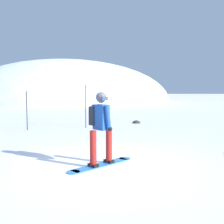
{
  "coord_description": "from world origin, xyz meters",
  "views": [
    {
      "loc": [
        0.6,
        -5.81,
        1.73
      ],
      "look_at": [
        -0.02,
        2.9,
        1.0
      ],
      "focal_mm": 40.32,
      "sensor_mm": 36.0,
      "label": 1
    }
  ],
  "objects_px": {
    "snowboarder_main": "(100,126)",
    "rock_mid": "(136,123)",
    "piste_marker_far": "(86,103)",
    "piste_marker_near": "(27,107)"
  },
  "relations": [
    {
      "from": "snowboarder_main",
      "to": "rock_mid",
      "type": "distance_m",
      "value": 7.88
    },
    {
      "from": "piste_marker_far",
      "to": "snowboarder_main",
      "type": "bearing_deg",
      "value": -76.78
    },
    {
      "from": "snowboarder_main",
      "to": "piste_marker_near",
      "type": "bearing_deg",
      "value": 127.53
    },
    {
      "from": "rock_mid",
      "to": "piste_marker_near",
      "type": "bearing_deg",
      "value": -150.84
    },
    {
      "from": "snowboarder_main",
      "to": "piste_marker_near",
      "type": "distance_m",
      "value": 6.34
    },
    {
      "from": "piste_marker_near",
      "to": "piste_marker_far",
      "type": "distance_m",
      "value": 2.63
    },
    {
      "from": "piste_marker_near",
      "to": "snowboarder_main",
      "type": "bearing_deg",
      "value": -52.47
    },
    {
      "from": "piste_marker_near",
      "to": "piste_marker_far",
      "type": "bearing_deg",
      "value": 20.46
    },
    {
      "from": "piste_marker_far",
      "to": "rock_mid",
      "type": "xyz_separation_m",
      "value": [
        2.44,
        1.82,
        -1.17
      ]
    },
    {
      "from": "piste_marker_far",
      "to": "rock_mid",
      "type": "bearing_deg",
      "value": 36.69
    }
  ]
}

